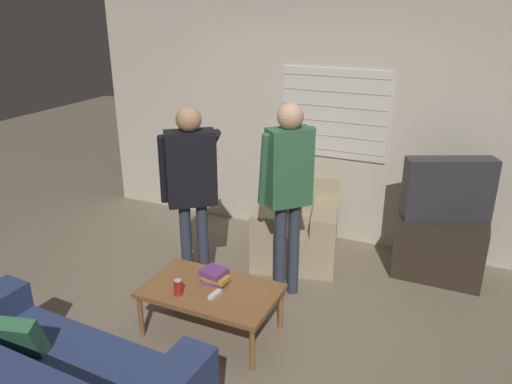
{
  "coord_description": "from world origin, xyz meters",
  "views": [
    {
      "loc": [
        1.61,
        -2.99,
        2.5
      ],
      "look_at": [
        0.01,
        0.55,
        1.0
      ],
      "focal_mm": 35.0,
      "sensor_mm": 36.0,
      "label": 1
    }
  ],
  "objects_px": {
    "person_left_standing": "(191,179)",
    "spare_remote": "(215,294)",
    "person_right_standing": "(288,179)",
    "book_stack": "(214,276)",
    "armchair_beige": "(297,227)",
    "soda_can": "(178,287)",
    "coffee_table": "(211,293)",
    "tv": "(448,189)"
  },
  "relations": [
    {
      "from": "soda_can",
      "to": "coffee_table",
      "type": "bearing_deg",
      "value": 42.97
    },
    {
      "from": "armchair_beige",
      "to": "tv",
      "type": "height_order",
      "value": "tv"
    },
    {
      "from": "soda_can",
      "to": "book_stack",
      "type": "bearing_deg",
      "value": 56.64
    },
    {
      "from": "tv",
      "to": "spare_remote",
      "type": "bearing_deg",
      "value": 25.12
    },
    {
      "from": "armchair_beige",
      "to": "person_right_standing",
      "type": "relative_size",
      "value": 0.56
    },
    {
      "from": "tv",
      "to": "spare_remote",
      "type": "height_order",
      "value": "tv"
    },
    {
      "from": "armchair_beige",
      "to": "person_right_standing",
      "type": "distance_m",
      "value": 1.05
    },
    {
      "from": "armchair_beige",
      "to": "person_right_standing",
      "type": "xyz_separation_m",
      "value": [
        0.15,
        -0.69,
        0.77
      ]
    },
    {
      "from": "person_right_standing",
      "to": "person_left_standing",
      "type": "bearing_deg",
      "value": 154.8
    },
    {
      "from": "armchair_beige",
      "to": "soda_can",
      "type": "distance_m",
      "value": 1.7
    },
    {
      "from": "person_left_standing",
      "to": "person_right_standing",
      "type": "height_order",
      "value": "person_right_standing"
    },
    {
      "from": "person_right_standing",
      "to": "coffee_table",
      "type": "bearing_deg",
      "value": -157.94
    },
    {
      "from": "coffee_table",
      "to": "spare_remote",
      "type": "xyz_separation_m",
      "value": [
        0.08,
        -0.07,
        0.05
      ]
    },
    {
      "from": "coffee_table",
      "to": "person_left_standing",
      "type": "height_order",
      "value": "person_left_standing"
    },
    {
      "from": "book_stack",
      "to": "person_right_standing",
      "type": "bearing_deg",
      "value": 64.13
    },
    {
      "from": "armchair_beige",
      "to": "spare_remote",
      "type": "bearing_deg",
      "value": 72.64
    },
    {
      "from": "armchair_beige",
      "to": "person_left_standing",
      "type": "height_order",
      "value": "person_left_standing"
    },
    {
      "from": "coffee_table",
      "to": "soda_can",
      "type": "distance_m",
      "value": 0.27
    },
    {
      "from": "coffee_table",
      "to": "soda_can",
      "type": "relative_size",
      "value": 8.26
    },
    {
      "from": "soda_can",
      "to": "spare_remote",
      "type": "relative_size",
      "value": 0.94
    },
    {
      "from": "person_right_standing",
      "to": "tv",
      "type": "bearing_deg",
      "value": -8.75
    },
    {
      "from": "person_left_standing",
      "to": "spare_remote",
      "type": "bearing_deg",
      "value": -85.42
    },
    {
      "from": "tv",
      "to": "spare_remote",
      "type": "relative_size",
      "value": 6.04
    },
    {
      "from": "person_right_standing",
      "to": "armchair_beige",
      "type": "bearing_deg",
      "value": 56.97
    },
    {
      "from": "person_right_standing",
      "to": "spare_remote",
      "type": "height_order",
      "value": "person_right_standing"
    },
    {
      "from": "coffee_table",
      "to": "spare_remote",
      "type": "bearing_deg",
      "value": -43.18
    },
    {
      "from": "person_right_standing",
      "to": "book_stack",
      "type": "distance_m",
      "value": 1.01
    },
    {
      "from": "tv",
      "to": "book_stack",
      "type": "xyz_separation_m",
      "value": [
        -1.56,
        -1.61,
        -0.43
      ]
    },
    {
      "from": "tv",
      "to": "spare_remote",
      "type": "xyz_separation_m",
      "value": [
        -1.47,
        -1.77,
        -0.48
      ]
    },
    {
      "from": "person_left_standing",
      "to": "soda_can",
      "type": "relative_size",
      "value": 13.51
    },
    {
      "from": "coffee_table",
      "to": "spare_remote",
      "type": "distance_m",
      "value": 0.12
    },
    {
      "from": "person_right_standing",
      "to": "soda_can",
      "type": "relative_size",
      "value": 13.82
    },
    {
      "from": "person_left_standing",
      "to": "book_stack",
      "type": "height_order",
      "value": "person_left_standing"
    },
    {
      "from": "person_left_standing",
      "to": "coffee_table",
      "type": "bearing_deg",
      "value": -86.17
    },
    {
      "from": "tv",
      "to": "coffee_table",
      "type": "bearing_deg",
      "value": 22.5
    },
    {
      "from": "person_right_standing",
      "to": "soda_can",
      "type": "height_order",
      "value": "person_right_standing"
    },
    {
      "from": "spare_remote",
      "to": "soda_can",
      "type": "bearing_deg",
      "value": -151.56
    },
    {
      "from": "armchair_beige",
      "to": "soda_can",
      "type": "height_order",
      "value": "armchair_beige"
    },
    {
      "from": "person_right_standing",
      "to": "soda_can",
      "type": "bearing_deg",
      "value": -163.45
    },
    {
      "from": "tv",
      "to": "person_right_standing",
      "type": "height_order",
      "value": "person_right_standing"
    },
    {
      "from": "soda_can",
      "to": "tv",
      "type": "bearing_deg",
      "value": 47.18
    },
    {
      "from": "coffee_table",
      "to": "person_left_standing",
      "type": "xyz_separation_m",
      "value": [
        -0.44,
        0.5,
        0.72
      ]
    }
  ]
}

